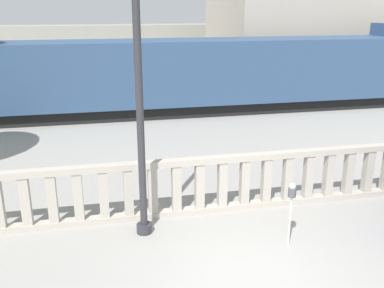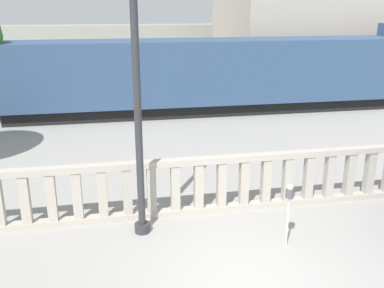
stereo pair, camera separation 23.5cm
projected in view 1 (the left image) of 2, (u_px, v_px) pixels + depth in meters
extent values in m
plane|color=gray|center=(250.00, 280.00, 7.55)|extent=(160.00, 160.00, 0.00)
cube|color=#ADA599|center=(211.00, 209.00, 10.06)|extent=(14.22, 0.24, 0.14)
cube|color=#ADA599|center=(211.00, 160.00, 9.68)|extent=(14.22, 0.24, 0.14)
cube|color=#ADA599|center=(26.00, 201.00, 9.05)|extent=(0.20, 0.20, 1.08)
cube|color=#ADA599|center=(52.00, 199.00, 9.16)|extent=(0.20, 0.20, 1.08)
cube|color=#ADA599|center=(78.00, 196.00, 9.27)|extent=(0.20, 0.20, 1.08)
cube|color=#ADA599|center=(104.00, 194.00, 9.38)|extent=(0.20, 0.20, 1.08)
cube|color=#ADA599|center=(128.00, 192.00, 9.49)|extent=(0.20, 0.20, 1.08)
cube|color=#ADA599|center=(153.00, 190.00, 9.60)|extent=(0.20, 0.20, 1.08)
cube|color=#ADA599|center=(176.00, 188.00, 9.71)|extent=(0.20, 0.20, 1.08)
cube|color=#ADA599|center=(200.00, 186.00, 9.82)|extent=(0.20, 0.20, 1.08)
cube|color=#ADA599|center=(222.00, 184.00, 9.93)|extent=(0.20, 0.20, 1.08)
cube|color=#ADA599|center=(244.00, 182.00, 10.04)|extent=(0.20, 0.20, 1.08)
cube|color=#ADA599|center=(266.00, 180.00, 10.15)|extent=(0.20, 0.20, 1.08)
cube|color=#ADA599|center=(287.00, 178.00, 10.26)|extent=(0.20, 0.20, 1.08)
cube|color=#ADA599|center=(308.00, 176.00, 10.37)|extent=(0.20, 0.20, 1.08)
cube|color=#ADA599|center=(328.00, 175.00, 10.48)|extent=(0.20, 0.20, 1.08)
cube|color=#ADA599|center=(348.00, 173.00, 10.59)|extent=(0.20, 0.20, 1.08)
cube|color=#ADA599|center=(368.00, 171.00, 10.70)|extent=(0.20, 0.20, 1.08)
cylinder|color=#2D2D33|center=(144.00, 228.00, 9.11)|extent=(0.33, 0.33, 0.20)
cylinder|color=#2D2D33|center=(139.00, 89.00, 8.20)|extent=(0.15, 0.15, 5.79)
cylinder|color=silver|center=(290.00, 221.00, 8.53)|extent=(0.04, 0.04, 1.06)
cylinder|color=#4C4C51|center=(292.00, 192.00, 8.34)|extent=(0.16, 0.16, 0.18)
sphere|color=#B2B7BC|center=(293.00, 186.00, 8.30)|extent=(0.14, 0.14, 0.14)
cube|color=black|center=(234.00, 104.00, 19.86)|extent=(20.39, 2.11, 0.55)
cube|color=navy|center=(236.00, 69.00, 19.36)|extent=(20.80, 2.64, 2.69)
cube|color=black|center=(126.00, 63.00, 34.72)|extent=(23.60, 2.26, 0.55)
cube|color=gray|center=(125.00, 42.00, 34.22)|extent=(24.09, 2.83, 2.70)
cube|color=gray|center=(250.00, 20.00, 35.86)|extent=(3.00, 2.55, 0.60)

